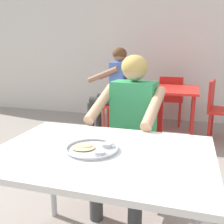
{
  "coord_description": "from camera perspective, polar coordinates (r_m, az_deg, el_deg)",
  "views": [
    {
      "loc": [
        0.32,
        -1.16,
        1.25
      ],
      "look_at": [
        -0.12,
        0.3,
        0.87
      ],
      "focal_mm": 41.91,
      "sensor_mm": 36.0,
      "label": 1
    }
  ],
  "objects": [
    {
      "name": "chair_red_left",
      "position": [
        3.87,
        2.15,
        2.48
      ],
      "size": [
        0.45,
        0.46,
        0.83
      ],
      "color": "red",
      "rests_on": "ground"
    },
    {
      "name": "chair_red_right",
      "position": [
        3.8,
        22.25,
        1.23
      ],
      "size": [
        0.47,
        0.49,
        0.83
      ],
      "color": "red",
      "rests_on": "ground"
    },
    {
      "name": "table_foreground",
      "position": [
        1.41,
        -2.17,
        -11.26
      ],
      "size": [
        1.14,
        0.81,
        0.72
      ],
      "color": "silver",
      "rests_on": "ground"
    },
    {
      "name": "thali_tray",
      "position": [
        1.39,
        -4.36,
        -7.92
      ],
      "size": [
        0.28,
        0.28,
        0.03
      ],
      "color": "#B7BABF",
      "rests_on": "table_foreground"
    },
    {
      "name": "chair_red_far",
      "position": [
        4.33,
        12.74,
        3.23
      ],
      "size": [
        0.39,
        0.4,
        0.81
      ],
      "color": "red",
      "rests_on": "ground"
    },
    {
      "name": "patron_background",
      "position": [
        3.86,
        0.38,
        6.34
      ],
      "size": [
        0.56,
        0.5,
        1.25
      ],
      "color": "#323232",
      "rests_on": "ground"
    },
    {
      "name": "diner_foreground",
      "position": [
        2.02,
        3.94,
        -1.46
      ],
      "size": [
        0.53,
        0.58,
        1.2
      ],
      "color": "#3E3E3E",
      "rests_on": "ground"
    },
    {
      "name": "table_background_red",
      "position": [
        3.73,
        12.07,
        3.85
      ],
      "size": [
        0.81,
        0.85,
        0.71
      ],
      "color": "red",
      "rests_on": "ground"
    },
    {
      "name": "back_wall",
      "position": [
        4.7,
        13.43,
        19.01
      ],
      "size": [
        12.0,
        0.12,
        3.4
      ],
      "primitive_type": "cube",
      "color": "silver",
      "rests_on": "ground"
    },
    {
      "name": "chair_foreground",
      "position": [
        2.29,
        5.52,
        -5.14
      ],
      "size": [
        0.45,
        0.43,
        0.88
      ],
      "color": "red",
      "rests_on": "ground"
    }
  ]
}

